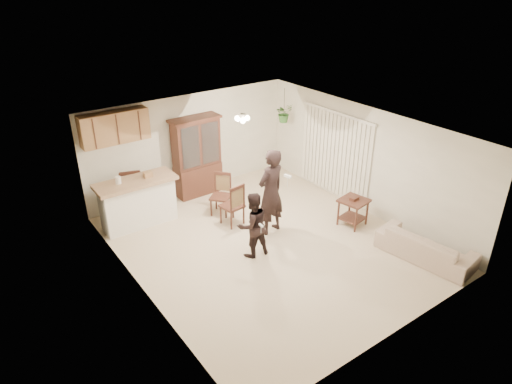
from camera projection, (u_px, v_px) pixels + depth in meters
floor at (268, 244)px, 9.61m from camera, size 6.50×6.50×0.00m
ceiling at (270, 131)px, 8.50m from camera, size 5.50×6.50×0.02m
wall_back at (190, 144)px, 11.42m from camera, size 5.50×0.02×2.50m
wall_front at (402, 270)px, 6.70m from camera, size 5.50×0.02×2.50m
wall_left at (138, 233)px, 7.62m from camera, size 0.02×6.50×2.50m
wall_right at (364, 160)px, 10.49m from camera, size 0.02×6.50×2.50m
breakfast_bar at (138, 204)px, 10.13m from camera, size 1.60×0.55×1.00m
bar_top at (135, 182)px, 9.89m from camera, size 1.75×0.70×0.08m
upper_cabinets at (115, 127)px, 9.91m from camera, size 1.50×0.34×0.70m
vertical_blinds at (334, 154)px, 11.19m from camera, size 0.06×2.30×2.10m
ceiling_fixture at (242, 118)px, 9.52m from camera, size 0.36×0.36×0.20m
hanging_plant at (284, 113)px, 11.73m from camera, size 0.43×0.37×0.48m
plant_cord at (284, 101)px, 11.59m from camera, size 0.01×0.01×0.65m
sofa at (426, 242)px, 8.98m from camera, size 1.00×1.96×0.73m
adult at (271, 195)px, 9.67m from camera, size 0.72×0.54×1.80m
child at (253, 226)px, 8.96m from camera, size 0.70×0.57×1.35m
china_hutch at (197, 157)px, 11.33m from camera, size 1.28×0.52×2.00m
side_table at (353, 212)px, 10.18m from camera, size 0.67×0.67×0.70m
chair_bar at (134, 207)px, 10.38m from camera, size 0.63×0.63×1.12m
chair_hutch_left at (221, 203)px, 10.67m from camera, size 0.61×0.61×0.98m
chair_hutch_right at (232, 212)px, 10.25m from camera, size 0.50×0.50×1.00m
controller_adult at (288, 176)px, 9.14m from camera, size 0.08×0.17×0.05m
controller_child at (261, 225)px, 8.64m from camera, size 0.05×0.12×0.04m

